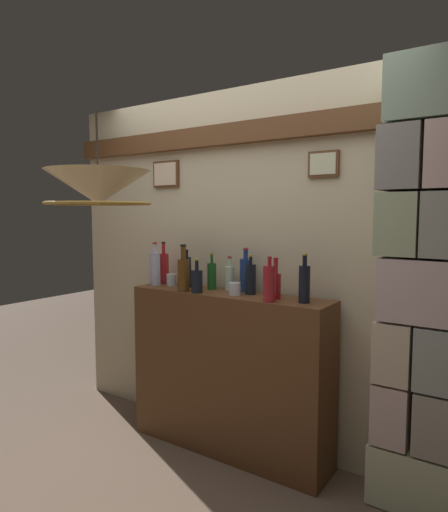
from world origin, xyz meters
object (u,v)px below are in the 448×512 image
at_px(liquor_bottle_rum, 246,274).
at_px(glass_tumbler_rocks, 171,280).
at_px(liquor_bottle_whiskey, 164,268).
at_px(pendant_lamp, 98,189).
at_px(liquor_bottle_amaro, 186,271).
at_px(liquor_bottle_vodka, 155,268).
at_px(liquor_bottle_rye, 197,281).
at_px(liquor_bottle_vermouth, 230,277).
at_px(liquor_bottle_tequila, 276,284).
at_px(liquor_bottle_mezcal, 251,279).
at_px(glass_tumbler_highball, 235,289).
at_px(liquor_bottle_port, 304,283).
at_px(liquor_bottle_scotch, 269,283).
at_px(liquor_bottle_brandy, 183,273).
at_px(liquor_bottle_gin, 212,275).

distance_m(liquor_bottle_rum, glass_tumbler_rocks, 0.59).
height_order(liquor_bottle_whiskey, pendant_lamp, pendant_lamp).
bearing_deg(liquor_bottle_amaro, liquor_bottle_vodka, -167.61).
height_order(liquor_bottle_rye, pendant_lamp, pendant_lamp).
relative_size(liquor_bottle_vermouth, liquor_bottle_whiskey, 0.74).
bearing_deg(liquor_bottle_rye, pendant_lamp, -106.61).
height_order(liquor_bottle_vermouth, liquor_bottle_tequila, liquor_bottle_tequila).
xyz_separation_m(liquor_bottle_vermouth, liquor_bottle_rum, (0.12, 0.02, 0.03)).
bearing_deg(liquor_bottle_whiskey, liquor_bottle_vodka, -84.30).
distance_m(liquor_bottle_rye, liquor_bottle_mezcal, 0.36).
height_order(liquor_bottle_rye, glass_tumbler_highball, liquor_bottle_rye).
distance_m(liquor_bottle_vodka, liquor_bottle_mezcal, 0.78).
bearing_deg(pendant_lamp, glass_tumbler_rocks, 100.82).
relative_size(liquor_bottle_rum, liquor_bottle_port, 1.00).
xyz_separation_m(liquor_bottle_port, liquor_bottle_scotch, (-0.19, -0.09, -0.01)).
bearing_deg(liquor_bottle_rum, glass_tumbler_highball, -85.90).
height_order(liquor_bottle_vodka, liquor_bottle_tequila, liquor_bottle_vodka).
bearing_deg(glass_tumbler_rocks, liquor_bottle_scotch, -8.76).
relative_size(liquor_bottle_tequila, glass_tumbler_highball, 3.17).
height_order(liquor_bottle_vermouth, pendant_lamp, pendant_lamp).
distance_m(liquor_bottle_whiskey, pendant_lamp, 1.03).
height_order(liquor_bottle_rye, liquor_bottle_tequila, liquor_bottle_tequila).
relative_size(liquor_bottle_amaro, pendant_lamp, 0.46).
bearing_deg(liquor_bottle_port, liquor_bottle_brandy, -174.41).
bearing_deg(liquor_bottle_mezcal, liquor_bottle_tequila, -10.57).
bearing_deg(liquor_bottle_vodka, liquor_bottle_scotch, -4.74).
distance_m(liquor_bottle_gin, liquor_bottle_amaro, 0.20).
xyz_separation_m(liquor_bottle_vermouth, liquor_bottle_gin, (-0.12, -0.04, 0.01)).
bearing_deg(liquor_bottle_rye, glass_tumbler_highball, 16.45).
xyz_separation_m(liquor_bottle_vodka, glass_tumbler_highball, (0.70, -0.01, -0.09)).
xyz_separation_m(liquor_bottle_rye, liquor_bottle_tequila, (0.53, 0.11, 0.01)).
distance_m(liquor_bottle_rum, liquor_bottle_scotch, 0.38).
distance_m(glass_tumbler_rocks, pendant_lamp, 1.01).
xyz_separation_m(liquor_bottle_vodka, liquor_bottle_vermouth, (0.57, 0.13, -0.04)).
bearing_deg(glass_tumbler_highball, pendant_lamp, -121.64).
bearing_deg(liquor_bottle_port, liquor_bottle_rum, 164.03).
bearing_deg(liquor_bottle_mezcal, liquor_bottle_scotch, -34.26).
height_order(liquor_bottle_rye, glass_tumbler_rocks, liquor_bottle_rye).
relative_size(liquor_bottle_gin, liquor_bottle_scotch, 0.94).
bearing_deg(glass_tumbler_rocks, liquor_bottle_tequila, -1.64).
xyz_separation_m(liquor_bottle_amaro, glass_tumbler_highball, (0.45, -0.06, -0.07)).
bearing_deg(liquor_bottle_vermouth, liquor_bottle_amaro, -166.84).
distance_m(liquor_bottle_rye, glass_tumbler_rocks, 0.37).
xyz_separation_m(liquor_bottle_vodka, pendant_lamp, (0.26, -0.73, 0.53)).
distance_m(liquor_bottle_mezcal, glass_tumbler_rocks, 0.67).
xyz_separation_m(liquor_bottle_rye, liquor_bottle_scotch, (0.54, -0.00, 0.03)).
relative_size(liquor_bottle_rum, liquor_bottle_brandy, 0.93).
xyz_separation_m(liquor_bottle_tequila, liquor_bottle_brandy, (-0.64, -0.11, 0.03)).
relative_size(liquor_bottle_vodka, liquor_bottle_mezcal, 1.22).
xyz_separation_m(liquor_bottle_whiskey, pendant_lamp, (0.27, -0.83, 0.54)).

